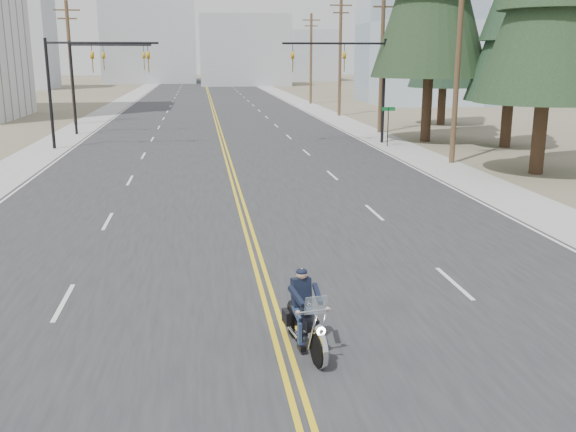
{
  "coord_description": "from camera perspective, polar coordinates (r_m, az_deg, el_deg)",
  "views": [
    {
      "loc": [
        -1.55,
        -11.31,
        5.87
      ],
      "look_at": [
        0.77,
        5.65,
        1.6
      ],
      "focal_mm": 40.0,
      "sensor_mm": 36.0,
      "label": 1
    }
  ],
  "objects": [
    {
      "name": "haze_bldg_c",
      "position": [
        128.27,
        11.5,
        15.15
      ],
      "size": [
        16.0,
        12.0,
        18.0
      ],
      "primitive_type": "cube",
      "color": "#B7BCC6",
      "rests_on": "ground"
    },
    {
      "name": "haze_bldg_d",
      "position": [
        151.84,
        -12.25,
        16.41
      ],
      "size": [
        20.0,
        15.0,
        26.0
      ],
      "primitive_type": "cube",
      "color": "#ADB2B7",
      "rests_on": "ground"
    },
    {
      "name": "motorcyclist",
      "position": [
        13.13,
        1.61,
        -8.54
      ],
      "size": [
        1.27,
        2.27,
        1.68
      ],
      "primitive_type": null,
      "rotation": [
        0.0,
        0.0,
        3.31
      ],
      "color": "black",
      "rests_on": "ground"
    },
    {
      "name": "glass_building",
      "position": [
        88.06,
        15.22,
        16.24
      ],
      "size": [
        24.0,
        16.0,
        20.0
      ],
      "primitive_type": "cube",
      "color": "#9EB5CC",
      "rests_on": "ground"
    },
    {
      "name": "conifer_far",
      "position": [
        58.57,
        13.94,
        17.03
      ],
      "size": [
        6.09,
        6.09,
        16.3
      ],
      "rotation": [
        0.0,
        0.0,
        0.03
      ],
      "color": "#382619",
      "rests_on": "ground"
    },
    {
      "name": "conifer_mid",
      "position": [
        44.89,
        19.6,
        17.02
      ],
      "size": [
        5.76,
        5.76,
        15.37
      ],
      "rotation": [
        0.0,
        0.0,
        -0.13
      ],
      "color": "#382619",
      "rests_on": "ground"
    },
    {
      "name": "utility_pole_d",
      "position": [
        65.83,
        4.66,
        14.07
      ],
      "size": [
        2.2,
        0.3,
        11.5
      ],
      "color": "brown",
      "rests_on": "ground"
    },
    {
      "name": "street_sign",
      "position": [
        43.31,
        8.9,
        8.46
      ],
      "size": [
        0.9,
        0.06,
        2.62
      ],
      "color": "black",
      "rests_on": "ground"
    },
    {
      "name": "utility_pole_b",
      "position": [
        37.07,
        14.9,
        13.74
      ],
      "size": [
        2.2,
        0.3,
        11.5
      ],
      "color": "brown",
      "rests_on": "ground"
    },
    {
      "name": "ground_plane",
      "position": [
        12.84,
        0.0,
        -13.21
      ],
      "size": [
        400.0,
        400.0,
        0.0
      ],
      "primitive_type": "plane",
      "color": "#776D56",
      "rests_on": "ground"
    },
    {
      "name": "sidewalk_right",
      "position": [
        82.56,
        1.33,
        9.94
      ],
      "size": [
        3.0,
        200.0,
        0.01
      ],
      "primitive_type": "cube",
      "color": "#A5A5A0",
      "rests_on": "ground"
    },
    {
      "name": "haze_bldg_b",
      "position": [
        136.65,
        -3.92,
        14.46
      ],
      "size": [
        18.0,
        14.0,
        14.0
      ],
      "primitive_type": "cube",
      "color": "#ADB2B7",
      "rests_on": "ground"
    },
    {
      "name": "utility_pole_e",
      "position": [
        82.51,
        2.06,
        13.91
      ],
      "size": [
        2.2,
        0.3,
        11.0
      ],
      "color": "brown",
      "rests_on": "ground"
    },
    {
      "name": "haze_bldg_e",
      "position": [
        163.48,
        1.59,
        14.06
      ],
      "size": [
        14.0,
        14.0,
        12.0
      ],
      "primitive_type": "cube",
      "color": "#B7BCC6",
      "rests_on": "ground"
    },
    {
      "name": "utility_pole_c",
      "position": [
        51.27,
        8.34,
        13.72
      ],
      "size": [
        2.2,
        0.3,
        11.0
      ],
      "color": "brown",
      "rests_on": "ground"
    },
    {
      "name": "utility_pole_left",
      "position": [
        60.31,
        -18.76,
        12.93
      ],
      "size": [
        2.2,
        0.3,
        10.5
      ],
      "color": "brown",
      "rests_on": "ground"
    },
    {
      "name": "road",
      "position": [
        81.53,
        -6.8,
        9.8
      ],
      "size": [
        20.0,
        200.0,
        0.01
      ],
      "primitive_type": "cube",
      "color": "#303033",
      "rests_on": "ground"
    },
    {
      "name": "traffic_mast_left",
      "position": [
        43.95,
        -17.95,
        12.14
      ],
      "size": [
        7.1,
        0.26,
        7.0
      ],
      "color": "black",
      "rests_on": "ground"
    },
    {
      "name": "haze_bldg_a",
      "position": [
        130.76,
        -23.49,
        15.16
      ],
      "size": [
        14.0,
        12.0,
        22.0
      ],
      "primitive_type": "cube",
      "color": "#B7BCC6",
      "rests_on": "ground"
    },
    {
      "name": "traffic_mast_right",
      "position": [
        44.58,
        6.0,
        12.74
      ],
      "size": [
        7.1,
        0.26,
        7.0
      ],
      "color": "black",
      "rests_on": "ground"
    },
    {
      "name": "sidewalk_left",
      "position": [
        82.12,
        -14.95,
        9.46
      ],
      "size": [
        3.0,
        200.0,
        0.01
      ],
      "primitive_type": "cube",
      "color": "#A5A5A0",
      "rests_on": "ground"
    },
    {
      "name": "traffic_mast_far",
      "position": [
        51.9,
        -16.81,
        12.34
      ],
      "size": [
        6.1,
        0.26,
        7.0
      ],
      "color": "black",
      "rests_on": "ground"
    }
  ]
}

